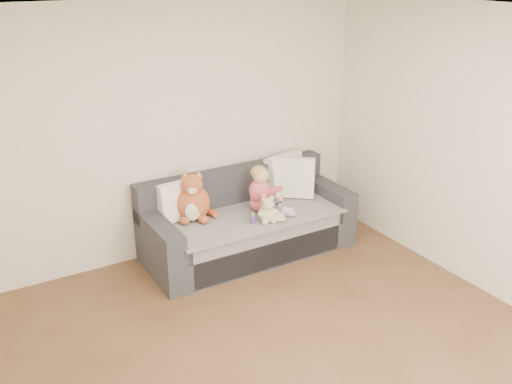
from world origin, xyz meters
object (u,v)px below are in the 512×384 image
at_px(plush_cat, 193,201).
at_px(teddy_bear, 268,212).
at_px(sofa, 247,225).
at_px(toddler, 263,193).
at_px(sippy_cup, 252,217).

distance_m(plush_cat, teddy_bear, 0.76).
distance_m(sofa, teddy_bear, 0.45).
bearing_deg(sofa, toddler, -37.07).
distance_m(plush_cat, sippy_cup, 0.62).
bearing_deg(sippy_cup, sofa, 70.85).
xyz_separation_m(sofa, sippy_cup, (-0.10, -0.29, 0.23)).
bearing_deg(plush_cat, sippy_cup, -16.57).
height_order(toddler, sippy_cup, toddler).
distance_m(toddler, teddy_bear, 0.29).
distance_m(teddy_bear, sippy_cup, 0.16).
height_order(toddler, teddy_bear, toddler).
xyz_separation_m(toddler, plush_cat, (-0.70, 0.20, -0.01)).
relative_size(toddler, plush_cat, 0.94).
relative_size(sofa, teddy_bear, 7.89).
bearing_deg(sippy_cup, plush_cat, 140.54).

